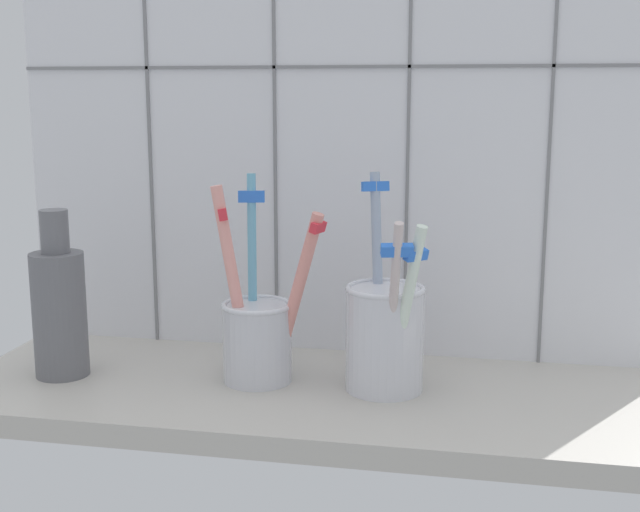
{
  "coord_description": "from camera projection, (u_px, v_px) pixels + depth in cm",
  "views": [
    {
      "loc": [
        13.53,
        -67.81,
        27.46
      ],
      "look_at": [
        0.0,
        0.88,
        13.54
      ],
      "focal_mm": 47.01,
      "sensor_mm": 36.0,
      "label": 1
    }
  ],
  "objects": [
    {
      "name": "toothbrush_cup_right",
      "position": [
        385.0,
        333.0,
        0.71
      ],
      "size": [
        7.33,
        9.63,
        18.53
      ],
      "color": "silver",
      "rests_on": "counter_slab"
    },
    {
      "name": "tile_wall_back",
      "position": [
        342.0,
        142.0,
        0.8
      ],
      "size": [
        64.0,
        2.2,
        45.0
      ],
      "color": "white",
      "rests_on": "ground"
    },
    {
      "name": "ceramic_vase",
      "position": [
        59.0,
        308.0,
        0.75
      ],
      "size": [
        4.77,
        4.77,
        15.15
      ],
      "color": "slate",
      "rests_on": "counter_slab"
    },
    {
      "name": "counter_slab",
      "position": [
        318.0,
        399.0,
        0.73
      ],
      "size": [
        64.0,
        22.0,
        2.0
      ],
      "primitive_type": "cube",
      "color": "#BCB7AD",
      "rests_on": "ground"
    },
    {
      "name": "toothbrush_cup_left",
      "position": [
        258.0,
        331.0,
        0.74
      ],
      "size": [
        10.0,
        6.3,
        18.26
      ],
      "color": "silver",
      "rests_on": "counter_slab"
    }
  ]
}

